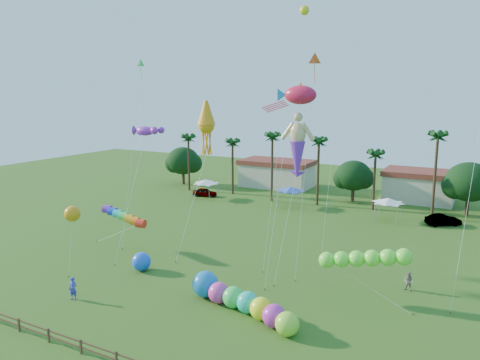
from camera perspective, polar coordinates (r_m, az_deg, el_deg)
The scene contains 20 objects.
ground at distance 35.71m, azimuth -7.95°, elevation -17.04°, with size 160.00×160.00×0.00m, color #285116.
tree_line at distance 72.10m, azimuth 15.45°, elevation 0.43°, with size 69.46×8.91×11.00m.
buildings_row at distance 79.86m, azimuth 11.68°, elevation -0.11°, with size 35.00×7.00×4.00m.
tent_row at distance 67.97m, azimuth 6.04°, elevation -1.15°, with size 31.00×4.00×0.60m.
fence at distance 31.41m, azimuth -14.85°, elevation -20.17°, with size 36.12×0.12×1.00m.
car_a at distance 75.88m, azimuth -4.31°, elevation -1.50°, with size 1.57×3.90×1.33m, color #4C4C54.
car_b at distance 64.52m, azimuth 23.54°, elevation -4.49°, with size 1.51×4.32×1.42m, color #4C4C54.
spectator_a at distance 41.02m, azimuth -19.69°, elevation -12.34°, with size 0.69×0.45×1.90m, color #3C3ACB.
spectator_b at distance 42.78m, azimuth 19.87°, elevation -11.55°, with size 0.81×0.63×1.67m, color gray.
caterpillar_inflatable at distance 36.84m, azimuth -0.06°, elevation -14.44°, with size 10.52×4.85×2.18m.
blue_ball at distance 45.55m, azimuth -11.93°, elevation -9.70°, with size 1.78×1.78×1.78m, color blue.
rainbow_tube at distance 50.00m, azimuth -13.42°, elevation -4.96°, with size 9.02×1.50×3.80m.
green_worm at distance 39.06m, azimuth 10.54°, elevation -9.57°, with size 10.34×4.11×3.95m.
orange_ball_kite at distance 43.79m, azimuth -19.77°, elevation -3.91°, with size 1.75×1.63×6.72m.
merman_kite at distance 41.15m, azimuth 7.01°, elevation 3.71°, with size 2.35×4.01×14.35m.
fish_kite at distance 40.84m, azimuth 7.38°, elevation 10.24°, with size 4.41×5.22×17.22m.
squid_kite at distance 48.04m, azimuth -4.12°, elevation 6.63°, with size 2.43×6.09×15.87m.
lobster_kite at distance 46.93m, azimuth -11.52°, elevation 5.88°, with size 3.48×4.85×13.50m.
delta_kite_red at distance 42.59m, azimuth 9.07°, elevation 13.89°, with size 1.24×3.74×19.98m.
delta_kite_green at distance 52.13m, azimuth -12.08°, elevation 13.16°, with size 1.08×4.03×20.09m.
Camera 1 is at (18.96, -25.37, 16.49)m, focal length 35.00 mm.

